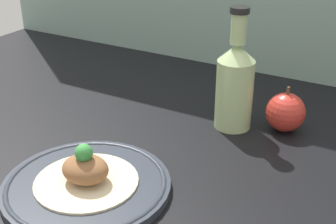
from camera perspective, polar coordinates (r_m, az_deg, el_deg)
ground_plane at (r=86.72cm, az=1.02°, el=-7.67°), size 180.00×110.00×4.00cm
plate at (r=80.16cm, az=-9.88°, el=-8.76°), size 28.20×28.20×1.68cm
plated_food at (r=78.72cm, az=-10.02°, el=-7.21°), size 17.38×17.38×7.23cm
cider_bottle at (r=95.88cm, az=8.16°, el=3.55°), size 7.68×7.68×25.34cm
apple at (r=98.74cm, az=14.13°, el=-0.02°), size 8.11×8.11×9.66cm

